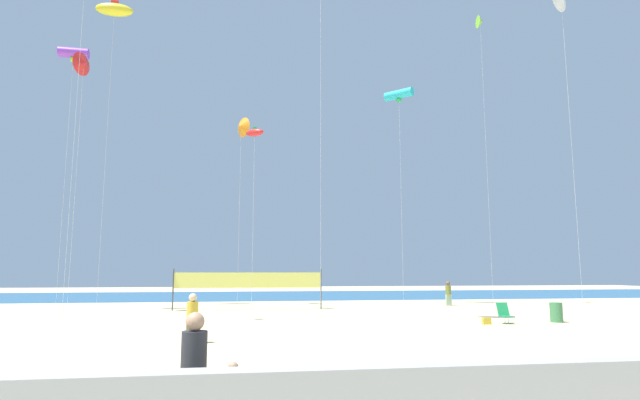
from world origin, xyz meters
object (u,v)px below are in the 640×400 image
at_px(toddler_figure, 233,392).
at_px(kite_violet_tube, 74,54).
at_px(kite_orange_delta, 241,127).
at_px(kite_red_inflatable, 255,133).
at_px(kite_yellow_inflatable, 114,10).
at_px(beachgoer_mustard_shirt, 192,316).
at_px(beachgoer_olive_shirt, 448,292).
at_px(volleyball_net, 249,282).
at_px(folding_beach_chair, 504,313).
at_px(kite_cyan_tube, 399,95).
at_px(beach_handbag, 487,321).
at_px(kite_red_delta, 84,64).
at_px(trash_barrel, 556,312).
at_px(mother_figure, 194,365).
at_px(kite_lime_delta, 480,23).
at_px(kite_white_delta, 561,0).

bearing_deg(toddler_figure, kite_violet_tube, 130.53).
height_order(kite_orange_delta, kite_red_inflatable, kite_orange_delta).
bearing_deg(kite_yellow_inflatable, beachgoer_mustard_shirt, -67.60).
distance_m(beachgoer_olive_shirt, volleyball_net, 13.30).
distance_m(folding_beach_chair, volleyball_net, 14.66).
xyz_separation_m(beachgoer_mustard_shirt, kite_violet_tube, (-8.77, 14.64, 14.54)).
bearing_deg(kite_orange_delta, folding_beach_chair, -50.21).
bearing_deg(kite_orange_delta, kite_cyan_tube, -2.25).
distance_m(volleyball_net, beach_handbag, 14.17).
relative_size(toddler_figure, kite_red_delta, 0.06).
relative_size(trash_barrel, kite_violet_tube, 0.05).
distance_m(mother_figure, kite_lime_delta, 35.35).
distance_m(kite_violet_tube, kite_cyan_tube, 21.65).
xyz_separation_m(beach_handbag, kite_red_delta, (-19.43, 8.76, 13.83)).
distance_m(beachgoer_olive_shirt, trash_barrel, 11.40).
bearing_deg(kite_orange_delta, mother_figure, -91.34).
bearing_deg(kite_orange_delta, kite_white_delta, -35.54).
bearing_deg(beachgoer_mustard_shirt, toddler_figure, -177.03).
xyz_separation_m(beach_handbag, kite_white_delta, (6.12, 2.14, 16.35)).
distance_m(volleyball_net, kite_violet_tube, 17.47).
bearing_deg(toddler_figure, mother_figure, -164.51).
xyz_separation_m(folding_beach_chair, kite_red_delta, (-20.40, 8.51, 13.51)).
distance_m(beachgoer_mustard_shirt, kite_violet_tube, 22.42).
relative_size(mother_figure, volleyball_net, 0.19).
xyz_separation_m(kite_red_inflatable, kite_violet_tube, (-10.99, 0.87, 4.72)).
relative_size(toddler_figure, kite_cyan_tube, 0.06).
relative_size(volleyball_net, kite_orange_delta, 0.68).
bearing_deg(toddler_figure, beachgoer_olive_shirt, 78.11).
bearing_deg(toddler_figure, volleyball_net, 105.66).
relative_size(beachgoer_mustard_shirt, kite_yellow_inflatable, 0.07).
distance_m(beachgoer_olive_shirt, kite_red_delta, 26.45).
relative_size(trash_barrel, kite_lime_delta, 0.04).
bearing_deg(beach_handbag, volleyball_net, 134.25).
height_order(beachgoer_mustard_shirt, beach_handbag, beachgoer_mustard_shirt).
bearing_deg(mother_figure, beach_handbag, 70.09).
xyz_separation_m(mother_figure, kite_red_delta, (-8.34, 21.69, 13.10)).
bearing_deg(kite_violet_tube, beachgoer_olive_shirt, 2.58).
bearing_deg(kite_orange_delta, volleyball_net, -80.74).
xyz_separation_m(toddler_figure, kite_red_inflatable, (0.89, 22.79, 10.15)).
xyz_separation_m(volleyball_net, kite_lime_delta, (16.09, 1.25, 18.19)).
bearing_deg(kite_red_inflatable, kite_white_delta, -26.03).
xyz_separation_m(beachgoer_mustard_shirt, beachgoer_olive_shirt, (15.21, 15.72, 0.04)).
bearing_deg(kite_white_delta, trash_barrel, -146.07).
bearing_deg(kite_lime_delta, kite_cyan_tube, 157.92).
bearing_deg(kite_cyan_tube, volleyball_net, -162.03).
bearing_deg(kite_yellow_inflatable, kite_cyan_tube, -1.44).
height_order(beachgoer_mustard_shirt, kite_red_delta, kite_red_delta).
distance_m(mother_figure, kite_orange_delta, 29.20).
bearing_deg(kite_violet_tube, trash_barrel, -23.11).
relative_size(mother_figure, beachgoer_olive_shirt, 1.01).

